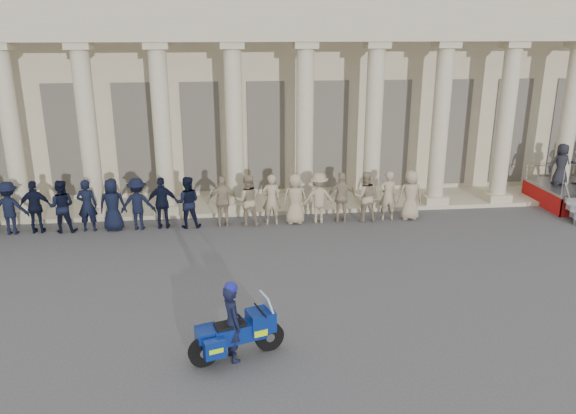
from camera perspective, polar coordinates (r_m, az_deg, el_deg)
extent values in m
plane|color=#424245|center=(14.28, 0.89, -10.43)|extent=(90.00, 90.00, 0.00)
cube|color=#B8AB8A|center=(27.63, -3.08, 13.04)|extent=(40.00, 10.00, 9.00)
cube|color=#B8AB8A|center=(22.37, -1.95, 0.37)|extent=(40.00, 2.60, 0.15)
cube|color=#B8AB8A|center=(20.56, -1.97, 17.85)|extent=(35.80, 1.00, 1.00)
cube|color=#B8AB8A|center=(22.75, -25.28, -0.48)|extent=(0.90, 0.90, 0.30)
cylinder|color=#B8AB8A|center=(22.09, -26.29, 6.81)|extent=(0.64, 0.64, 5.60)
cube|color=#B8AB8A|center=(22.03, -18.89, -0.26)|extent=(0.90, 0.90, 0.30)
cylinder|color=#B8AB8A|center=(21.35, -19.67, 7.29)|extent=(0.64, 0.64, 5.60)
cube|color=#B8AB8A|center=(21.07, -20.52, 15.10)|extent=(0.85, 0.85, 0.24)
cube|color=#B8AB8A|center=(21.60, -12.15, -0.04)|extent=(0.90, 0.90, 0.30)
cylinder|color=#B8AB8A|center=(20.91, -12.67, 7.69)|extent=(0.64, 0.64, 5.60)
cube|color=#B8AB8A|center=(20.63, -13.24, 15.69)|extent=(0.85, 0.85, 0.24)
cube|color=#B8AB8A|center=(21.48, -5.24, 0.20)|extent=(0.90, 0.90, 0.30)
cylinder|color=#B8AB8A|center=(20.79, -5.47, 7.98)|extent=(0.64, 0.64, 5.60)
cube|color=#B8AB8A|center=(20.50, -5.72, 16.04)|extent=(0.85, 0.85, 0.24)
cube|color=#B8AB8A|center=(21.68, 1.64, 0.43)|extent=(0.90, 0.90, 0.30)
cylinder|color=#B8AB8A|center=(20.99, 1.71, 8.14)|extent=(0.64, 0.64, 5.60)
cube|color=#B8AB8A|center=(20.71, 1.79, 16.13)|extent=(0.85, 0.85, 0.24)
cube|color=#B8AB8A|center=(22.18, 8.31, 0.65)|extent=(0.90, 0.90, 0.30)
cylinder|color=#B8AB8A|center=(21.51, 8.66, 8.18)|extent=(0.64, 0.64, 5.60)
cube|color=#B8AB8A|center=(21.23, 9.03, 15.97)|extent=(0.85, 0.85, 0.24)
cube|color=#B8AB8A|center=(22.96, 14.60, 0.84)|extent=(0.90, 0.90, 0.30)
cylinder|color=#B8AB8A|center=(22.31, 15.19, 8.11)|extent=(0.64, 0.64, 5.60)
cube|color=#B8AB8A|center=(22.05, 15.82, 15.60)|extent=(0.85, 0.85, 0.24)
cube|color=#B8AB8A|center=(24.00, 20.42, 1.02)|extent=(0.90, 0.90, 0.30)
cylinder|color=#B8AB8A|center=(23.39, 21.19, 7.95)|extent=(0.64, 0.64, 5.60)
cube|color=#B8AB8A|center=(23.13, 22.02, 15.08)|extent=(0.85, 0.85, 0.24)
cube|color=#B8AB8A|center=(25.27, 25.70, 1.16)|extent=(0.90, 0.90, 0.30)
cylinder|color=#B8AB8A|center=(24.69, 26.61, 7.74)|extent=(0.64, 0.64, 5.60)
cube|color=black|center=(23.72, -21.52, 6.31)|extent=(1.30, 0.12, 4.20)
cube|color=black|center=(23.18, -15.27, 6.68)|extent=(1.30, 0.12, 4.20)
cube|color=black|center=(22.92, -8.80, 6.98)|extent=(1.30, 0.12, 4.20)
cube|color=black|center=(22.95, -2.25, 7.19)|extent=(1.30, 0.12, 4.20)
cube|color=black|center=(23.28, 4.19, 7.30)|extent=(1.30, 0.12, 4.20)
cube|color=black|center=(23.89, 10.39, 7.33)|extent=(1.30, 0.12, 4.20)
cube|color=black|center=(24.76, 16.21, 7.28)|extent=(1.30, 0.12, 4.20)
cube|color=black|center=(25.86, 21.59, 7.16)|extent=(1.30, 0.12, 4.20)
cube|color=black|center=(27.16, 26.49, 7.00)|extent=(1.30, 0.12, 4.20)
imported|color=black|center=(21.24, -26.44, -0.09)|extent=(1.19, 0.68, 1.84)
imported|color=black|center=(20.96, -24.25, -0.01)|extent=(1.08, 0.45, 1.84)
imported|color=black|center=(20.71, -22.02, 0.07)|extent=(0.90, 0.70, 1.84)
imported|color=black|center=(20.49, -19.73, 0.15)|extent=(0.67, 0.44, 1.84)
imported|color=black|center=(20.31, -17.39, 0.23)|extent=(0.90, 0.59, 1.84)
imported|color=black|center=(20.16, -15.02, 0.32)|extent=(1.19, 0.68, 1.84)
imported|color=black|center=(20.04, -12.62, 0.40)|extent=(1.08, 0.45, 1.84)
imported|color=black|center=(19.96, -10.19, 0.49)|extent=(0.90, 0.70, 1.84)
imported|color=gray|center=(19.91, -6.60, 0.61)|extent=(1.08, 0.45, 1.84)
imported|color=gray|center=(19.92, -4.15, 0.69)|extent=(0.90, 0.70, 1.84)
imported|color=gray|center=(19.97, -1.71, 0.77)|extent=(0.67, 0.44, 1.84)
imported|color=gray|center=(20.05, 0.72, 0.85)|extent=(0.90, 0.59, 1.84)
imported|color=gray|center=(20.17, 3.12, 0.93)|extent=(1.19, 0.68, 1.84)
imported|color=gray|center=(20.33, 5.49, 1.00)|extent=(1.08, 0.45, 1.84)
imported|color=gray|center=(20.52, 7.82, 1.07)|extent=(0.90, 0.70, 1.84)
imported|color=gray|center=(20.74, 10.10, 1.14)|extent=(0.67, 0.44, 1.84)
imported|color=gray|center=(20.99, 12.33, 1.21)|extent=(0.90, 0.59, 1.84)
cube|color=#A30E0D|center=(24.32, 24.28, 0.90)|extent=(0.04, 2.86, 0.71)
cylinder|color=gray|center=(26.27, 26.80, 3.87)|extent=(4.00, 0.04, 0.04)
imported|color=black|center=(24.59, 26.00, 3.92)|extent=(0.80, 0.52, 1.64)
cylinder|color=black|center=(12.56, -1.91, -13.00)|extent=(0.66, 0.33, 0.65)
cylinder|color=black|center=(12.16, -8.56, -14.35)|extent=(0.66, 0.33, 0.65)
cube|color=navy|center=(12.20, -4.99, -12.49)|extent=(1.21, 0.75, 0.37)
cube|color=navy|center=(12.27, -2.80, -11.41)|extent=(0.67, 0.66, 0.44)
cube|color=silver|center=(12.39, -2.78, -12.33)|extent=(0.30, 0.35, 0.12)
cube|color=#B2BFCC|center=(12.17, -2.08, -9.88)|extent=(0.34, 0.49, 0.53)
cube|color=black|center=(12.05, -5.91, -11.86)|extent=(0.71, 0.52, 0.10)
cube|color=navy|center=(11.98, -8.41, -12.82)|extent=(0.43, 0.43, 0.22)
cube|color=navy|center=(11.82, -7.46, -14.08)|extent=(0.49, 0.34, 0.39)
cube|color=#BEED0C|center=(11.82, -7.46, -14.08)|extent=(0.35, 0.32, 0.10)
cube|color=navy|center=(12.34, -8.36, -12.64)|extent=(0.49, 0.34, 0.39)
cube|color=#BEED0C|center=(12.34, -8.36, -12.64)|extent=(0.35, 0.32, 0.10)
cylinder|color=silver|center=(12.43, -7.53, -13.67)|extent=(0.59, 0.28, 0.10)
cylinder|color=black|center=(12.16, -2.82, -10.44)|extent=(0.25, 0.67, 0.04)
imported|color=black|center=(12.04, -5.70, -11.63)|extent=(0.58, 0.72, 1.71)
sphere|color=navy|center=(11.67, -5.82, -8.19)|extent=(0.28, 0.28, 0.28)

